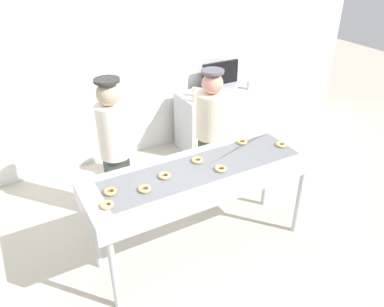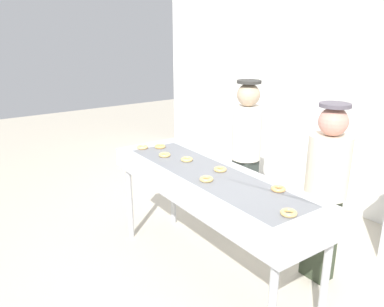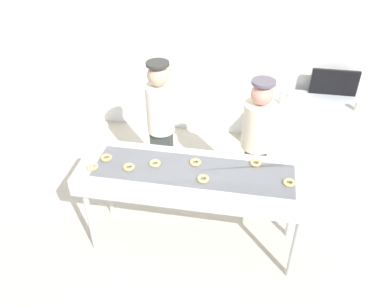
{
  "view_description": "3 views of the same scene",
  "coord_description": "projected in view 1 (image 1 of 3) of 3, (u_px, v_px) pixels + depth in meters",
  "views": [
    {
      "loc": [
        -1.52,
        -2.51,
        2.85
      ],
      "look_at": [
        -0.05,
        0.12,
        1.08
      ],
      "focal_mm": 35.77,
      "sensor_mm": 36.0,
      "label": 1
    },
    {
      "loc": [
        2.34,
        -1.82,
        2.12
      ],
      "look_at": [
        -0.26,
        0.0,
        1.09
      ],
      "focal_mm": 35.66,
      "sensor_mm": 36.0,
      "label": 2
    },
    {
      "loc": [
        0.49,
        -2.87,
        3.35
      ],
      "look_at": [
        -0.04,
        0.13,
        1.08
      ],
      "focal_mm": 37.44,
      "sensor_mm": 36.0,
      "label": 3
    }
  ],
  "objects": [
    {
      "name": "glazed_donut_3",
      "position": [
        107.0,
        205.0,
        2.97
      ],
      "size": [
        0.15,
        0.15,
        0.03
      ],
      "primitive_type": "torus",
      "rotation": [
        0.0,
        0.0,
        0.55
      ],
      "color": "#EFB86E",
      "rests_on": "fryer_conveyor"
    },
    {
      "name": "worker_assistant",
      "position": [
        211.0,
        128.0,
        4.34
      ],
      "size": [
        0.35,
        0.35,
        1.57
      ],
      "rotation": [
        0.0,
        0.0,
        3.32
      ],
      "color": "#303A28",
      "rests_on": "ground"
    },
    {
      "name": "glazed_donut_0",
      "position": [
        198.0,
        160.0,
        3.55
      ],
      "size": [
        0.15,
        0.15,
        0.03
      ],
      "primitive_type": "torus",
      "rotation": [
        0.0,
        0.0,
        0.9
      ],
      "color": "#E4B466",
      "rests_on": "fryer_conveyor"
    },
    {
      "name": "glazed_donut_5",
      "position": [
        145.0,
        189.0,
        3.15
      ],
      "size": [
        0.14,
        0.14,
        0.03
      ],
      "primitive_type": "torus",
      "rotation": [
        0.0,
        0.0,
        2.82
      ],
      "color": "#E8BC65",
      "rests_on": "fryer_conveyor"
    },
    {
      "name": "menu_display",
      "position": [
        220.0,
        73.0,
        5.59
      ],
      "size": [
        0.59,
        0.04,
        0.34
      ],
      "primitive_type": "cube",
      "color": "black",
      "rests_on": "prep_counter"
    },
    {
      "name": "worker_baker",
      "position": [
        114.0,
        145.0,
        3.96
      ],
      "size": [
        0.31,
        0.31,
        1.63
      ],
      "rotation": [
        0.0,
        0.0,
        3.39
      ],
      "color": "#313A36",
      "rests_on": "ground"
    },
    {
      "name": "glazed_donut_4",
      "position": [
        110.0,
        192.0,
        3.12
      ],
      "size": [
        0.11,
        0.11,
        0.03
      ],
      "primitive_type": "torus",
      "rotation": [
        0.0,
        0.0,
        1.62
      ],
      "color": "#E6A95C",
      "rests_on": "fryer_conveyor"
    },
    {
      "name": "paper_cup_1",
      "position": [
        195.0,
        97.0,
        5.08
      ],
      "size": [
        0.07,
        0.07,
        0.12
      ],
      "primitive_type": "cylinder",
      "color": "beige",
      "rests_on": "prep_counter"
    },
    {
      "name": "glazed_donut_6",
      "position": [
        242.0,
        142.0,
        3.85
      ],
      "size": [
        0.13,
        0.13,
        0.03
      ],
      "primitive_type": "torus",
      "rotation": [
        0.0,
        0.0,
        1.35
      ],
      "color": "#EDA85F",
      "rests_on": "fryer_conveyor"
    },
    {
      "name": "paper_cup_2",
      "position": [
        249.0,
        85.0,
        5.47
      ],
      "size": [
        0.07,
        0.07,
        0.12
      ],
      "primitive_type": "cylinder",
      "color": "beige",
      "rests_on": "prep_counter"
    },
    {
      "name": "back_wall",
      "position": [
        114.0,
        39.0,
        4.82
      ],
      "size": [
        8.0,
        0.12,
        3.29
      ],
      "primitive_type": "cube",
      "color": "white",
      "rests_on": "ground"
    },
    {
      "name": "glazed_donut_7",
      "position": [
        281.0,
        144.0,
        3.8
      ],
      "size": [
        0.15,
        0.15,
        0.03
      ],
      "primitive_type": "torus",
      "rotation": [
        0.0,
        0.0,
        2.43
      ],
      "color": "#E8BB6B",
      "rests_on": "fryer_conveyor"
    },
    {
      "name": "paper_cup_0",
      "position": [
        195.0,
        92.0,
        5.25
      ],
      "size": [
        0.07,
        0.07,
        0.12
      ],
      "primitive_type": "cylinder",
      "color": "beige",
      "rests_on": "prep_counter"
    },
    {
      "name": "fryer_conveyor",
      "position": [
        203.0,
        176.0,
        3.52
      ],
      "size": [
        2.21,
        0.69,
        0.98
      ],
      "color": "#B7BABF",
      "rests_on": "ground"
    },
    {
      "name": "glazed_donut_2",
      "position": [
        165.0,
        176.0,
        3.32
      ],
      "size": [
        0.15,
        0.15,
        0.03
      ],
      "primitive_type": "torus",
      "rotation": [
        0.0,
        0.0,
        0.78
      ],
      "color": "#DFB96A",
      "rests_on": "fryer_conveyor"
    },
    {
      "name": "glazed_donut_1",
      "position": [
        221.0,
        169.0,
        3.42
      ],
      "size": [
        0.14,
        0.14,
        0.03
      ],
      "primitive_type": "torus",
      "rotation": [
        0.0,
        0.0,
        1.23
      ],
      "color": "#E8BC69",
      "rests_on": "fryer_conveyor"
    },
    {
      "name": "ground_plane",
      "position": [
        202.0,
        247.0,
        3.97
      ],
      "size": [
        16.0,
        16.0,
        0.0
      ],
      "primitive_type": "plane",
      "color": "beige"
    },
    {
      "name": "prep_counter",
      "position": [
        227.0,
        116.0,
        5.72
      ],
      "size": [
        1.5,
        0.55,
        0.86
      ],
      "primitive_type": "cube",
      "color": "#B7BABF",
      "rests_on": "ground"
    }
  ]
}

